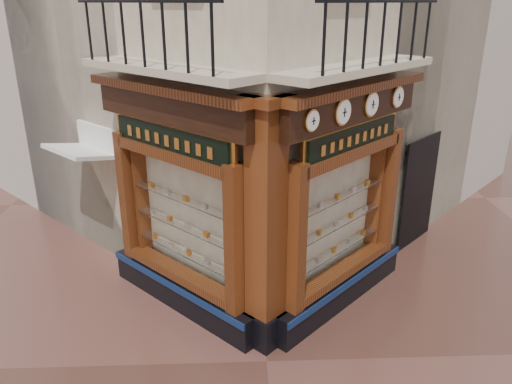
{
  "coord_description": "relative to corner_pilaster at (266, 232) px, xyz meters",
  "views": [
    {
      "loc": [
        -0.41,
        -6.18,
        5.15
      ],
      "look_at": [
        -0.08,
        2.0,
        2.01
      ],
      "focal_mm": 35.0,
      "sensor_mm": 36.0,
      "label": 1
    }
  ],
  "objects": [
    {
      "name": "ground",
      "position": [
        0.0,
        -0.5,
        -1.95
      ],
      "size": [
        80.0,
        80.0,
        0.0
      ],
      "primitive_type": "plane",
      "color": "#4A2B22",
      "rests_on": "ground"
    },
    {
      "name": "shopfront_left",
      "position": [
        -1.41,
        1.07,
        0.03
      ],
      "size": [
        2.86,
        2.86,
        3.98
      ],
      "rotation": [
        0.0,
        0.0,
        2.36
      ],
      "color": "black",
      "rests_on": "ground"
    },
    {
      "name": "shopfront_right",
      "position": [
        1.41,
        1.07,
        0.03
      ],
      "size": [
        2.86,
        2.86,
        3.98
      ],
      "rotation": [
        0.0,
        0.0,
        0.79
      ],
      "color": "black",
      "rests_on": "ground"
    },
    {
      "name": "corner_pilaster",
      "position": [
        0.0,
        0.0,
        0.0
      ],
      "size": [
        0.85,
        0.85,
        3.98
      ],
      "rotation": [
        0.0,
        0.0,
        0.79
      ],
      "color": "black",
      "rests_on": "ground"
    },
    {
      "name": "balcony",
      "position": [
        0.0,
        0.99,
        2.27
      ],
      "size": [
        5.94,
        2.97,
        1.03
      ],
      "color": "beige",
      "rests_on": "ground"
    },
    {
      "name": "clock_a",
      "position": [
        0.62,
        0.02,
        1.67
      ],
      "size": [
        0.26,
        0.26,
        0.32
      ],
      "rotation": [
        0.0,
        0.0,
        0.79
      ],
      "color": "#BC8A3E",
      "rests_on": "ground"
    },
    {
      "name": "clock_b",
      "position": [
        1.16,
        0.56,
        1.67
      ],
      "size": [
        0.32,
        0.32,
        0.41
      ],
      "rotation": [
        0.0,
        0.0,
        0.79
      ],
      "color": "#BC8A3E",
      "rests_on": "ground"
    },
    {
      "name": "clock_c",
      "position": [
        1.74,
        1.13,
        1.67
      ],
      "size": [
        0.32,
        0.32,
        0.41
      ],
      "rotation": [
        0.0,
        0.0,
        0.79
      ],
      "color": "#BC8A3E",
      "rests_on": "ground"
    },
    {
      "name": "clock_d",
      "position": [
        2.35,
        1.75,
        1.67
      ],
      "size": [
        0.3,
        0.3,
        0.37
      ],
      "rotation": [
        0.0,
        0.0,
        0.79
      ],
      "color": "#BC8A3E",
      "rests_on": "ground"
    },
    {
      "name": "awning",
      "position": [
        -3.51,
        2.8,
        -1.95
      ],
      "size": [
        1.55,
        1.55,
        0.23
      ],
      "primitive_type": null,
      "rotation": [
        0.19,
        0.0,
        2.36
      ],
      "color": "white",
      "rests_on": "ground"
    },
    {
      "name": "signboard_left",
      "position": [
        -1.46,
        1.01,
        1.15
      ],
      "size": [
        2.11,
        2.11,
        0.56
      ],
      "rotation": [
        0.0,
        0.0,
        2.36
      ],
      "color": "#CF8C3D",
      "rests_on": "ground"
    },
    {
      "name": "signboard_right",
      "position": [
        1.46,
        1.01,
        1.15
      ],
      "size": [
        1.93,
        1.93,
        0.51
      ],
      "rotation": [
        0.0,
        0.0,
        0.79
      ],
      "color": "#CF8C3D",
      "rests_on": "ground"
    }
  ]
}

